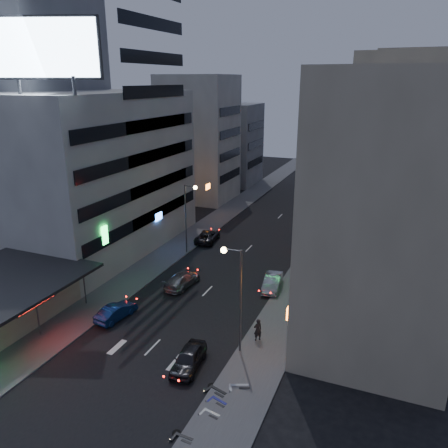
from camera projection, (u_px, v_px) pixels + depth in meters
The scene contains 28 objects.
ground at pixel (121, 379), 29.42m from camera, with size 180.00×180.00×0.00m, color black.
sidewalk_left at pixel (202, 230), 58.63m from camera, with size 4.00×120.00×0.12m, color #4C4C4F.
sidewalk_right at pixel (322, 246), 52.85m from camera, with size 4.00×120.00×0.12m, color #4C4C4F.
white_building at pixel (94, 173), 50.29m from camera, with size 14.00×24.00×18.00m, color beige.
grey_tower at pixel (44, 99), 53.67m from camera, with size 10.00×14.00×34.00m, color gray.
shophouse_near at pixel (382, 220), 30.07m from camera, with size 10.00×11.00×20.00m, color #B3A78C.
shophouse_mid at pixel (393, 206), 40.62m from camera, with size 11.00×12.00×16.00m, color tan.
shophouse_far at pixel (396, 153), 51.27m from camera, with size 10.00×14.00×22.00m, color #B3A78C.
far_left_a at pixel (199, 139), 71.38m from camera, with size 11.00×10.00×20.00m, color beige.
far_left_b at pixel (226, 144), 83.76m from camera, with size 12.00×10.00×15.00m, color gray.
far_right_a at pixel (402, 152), 64.88m from camera, with size 11.00×12.00×18.00m, color tan.
far_right_b at pixel (409, 123), 76.05m from camera, with size 12.00×12.00×24.00m, color #B3A78C.
billboard at pixel (41, 49), 36.06m from camera, with size 9.52×3.75×6.20m.
street_lamp_right_near at pixel (236, 285), 30.87m from camera, with size 1.60×0.44×8.02m.
street_lamp_left at pixel (189, 209), 49.18m from camera, with size 1.60×0.44×8.02m.
street_lamp_right_far at pixel (323, 184), 60.71m from camera, with size 1.60×0.44×8.02m.
parked_car_right_near at pixel (189, 359), 30.42m from camera, with size 1.68×4.18×1.43m, color #222227.
parked_car_right_mid at pixel (272, 282), 41.92m from camera, with size 1.49×4.26×1.40m, color #AFB2B7.
parked_car_left at pixel (208, 236), 54.34m from camera, with size 2.25×4.88×1.36m, color #26252A.
parked_car_right_far at pixel (304, 237), 54.08m from camera, with size 1.92×4.73×1.37m, color #979A9F.
road_car_blue at pixel (116, 312), 36.70m from camera, with size 1.38×3.97×1.31m, color navy.
road_car_silver at pixel (182, 280), 42.46m from camera, with size 1.91×4.70×1.36m, color #9A9EA2.
person at pixel (258, 330), 33.37m from camera, with size 0.66×0.43×1.81m, color black.
scooter_black_a at pixel (194, 431), 24.23m from camera, with size 1.75×0.58×1.07m, color black, non-canonical shape.
scooter_silver_a at pixel (221, 408), 25.94m from camera, with size 1.70×0.57×1.04m, color gray, non-canonical shape.
scooter_blue at pixel (228, 397), 26.86m from camera, with size 1.75×0.58×1.07m, color navy, non-canonical shape.
scooter_black_b at pixel (227, 386), 27.73m from camera, with size 1.96×0.65×1.20m, color black, non-canonical shape.
scooter_silver_b at pixel (249, 376), 28.60m from camera, with size 1.93×0.64×1.18m, color #9FA1A6, non-canonical shape.
Camera 1 is at (15.78, -20.14, 19.20)m, focal length 35.00 mm.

